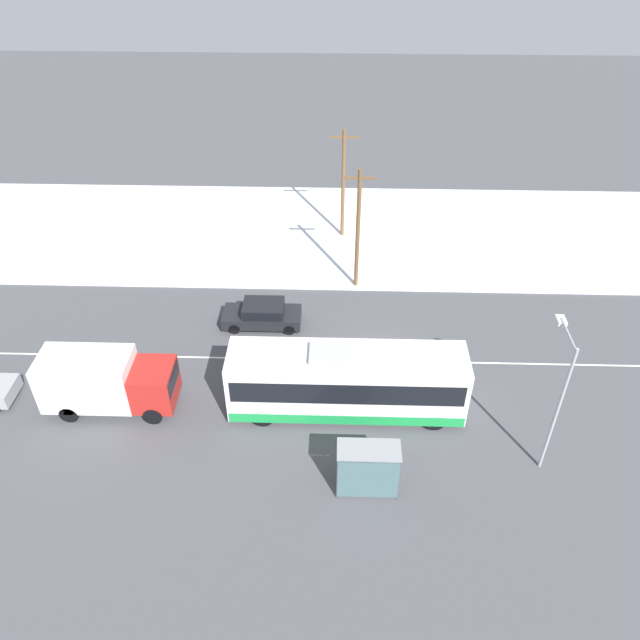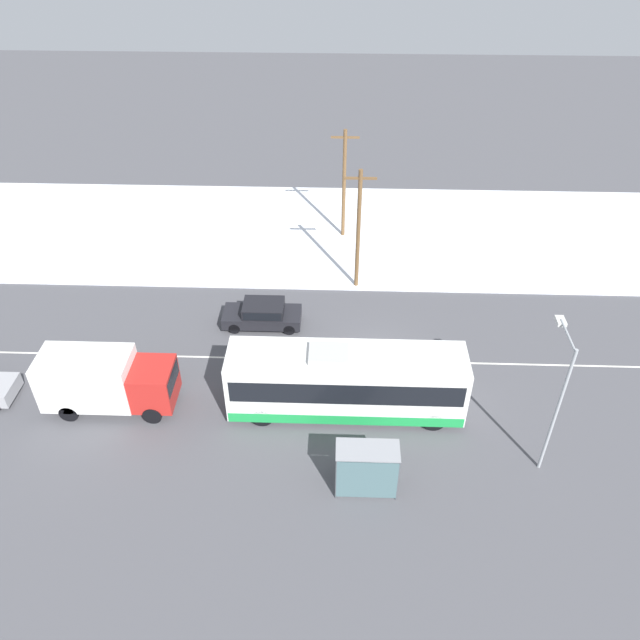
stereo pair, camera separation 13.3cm
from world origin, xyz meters
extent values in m
plane|color=#4C4C51|center=(0.00, 0.00, 0.00)|extent=(120.00, 120.00, 0.00)
cube|color=silver|center=(0.00, 13.37, 0.06)|extent=(80.00, 13.87, 0.12)
cube|color=silver|center=(0.00, 0.00, 0.00)|extent=(60.00, 0.12, 0.00)
cube|color=white|center=(-1.66, -3.54, 1.81)|extent=(10.94, 2.55, 3.07)
cube|color=black|center=(-1.66, -3.54, 2.18)|extent=(10.50, 2.57, 1.16)
cube|color=green|center=(-1.66, -3.54, 0.55)|extent=(10.83, 2.57, 0.55)
cube|color=#B2B2B2|center=(-2.48, -3.54, 3.46)|extent=(1.80, 1.40, 0.24)
cylinder|color=black|center=(2.41, -4.67, 0.50)|extent=(1.00, 0.28, 1.00)
cylinder|color=black|center=(2.41, -2.40, 0.50)|extent=(1.00, 0.28, 1.00)
cylinder|color=black|center=(-5.53, -4.67, 0.50)|extent=(1.00, 0.28, 1.00)
cylinder|color=black|center=(-5.53, -2.40, 0.50)|extent=(1.00, 0.28, 1.00)
cube|color=silver|center=(-13.73, -3.68, 1.75)|extent=(4.26, 2.30, 2.51)
cube|color=red|center=(-10.65, -3.68, 1.47)|extent=(1.90, 2.19, 1.96)
cube|color=black|center=(-9.72, -3.68, 1.87)|extent=(0.06, 1.96, 0.86)
cylinder|color=black|center=(-10.65, -4.70, 0.45)|extent=(0.90, 0.26, 0.90)
cylinder|color=black|center=(-10.65, -2.66, 0.45)|extent=(0.90, 0.26, 0.90)
cylinder|color=black|center=(-14.59, -4.70, 0.45)|extent=(0.90, 0.26, 0.90)
cylinder|color=black|center=(-14.59, -2.66, 0.45)|extent=(0.90, 0.26, 0.90)
cube|color=black|center=(-6.34, 2.90, 0.54)|extent=(4.33, 1.80, 0.64)
cube|color=black|center=(-6.23, 2.90, 1.16)|extent=(2.25, 1.66, 0.60)
cube|color=black|center=(-6.23, 2.90, 1.17)|extent=(2.07, 1.69, 0.48)
cylinder|color=black|center=(-7.81, 2.11, 0.32)|extent=(0.64, 0.22, 0.64)
cylinder|color=black|center=(-7.81, 3.69, 0.32)|extent=(0.64, 0.22, 0.64)
cylinder|color=black|center=(-4.77, 2.11, 0.32)|extent=(0.64, 0.22, 0.64)
cylinder|color=black|center=(-4.77, 3.69, 0.32)|extent=(0.64, 0.22, 0.64)
cylinder|color=black|center=(-18.40, -2.63, 0.32)|extent=(0.64, 0.22, 0.64)
cylinder|color=#23232D|center=(-1.77, -7.26, 0.40)|extent=(0.12, 0.12, 0.80)
cylinder|color=#23232D|center=(-1.52, -7.26, 0.40)|extent=(0.12, 0.12, 0.80)
cube|color=#19478C|center=(-1.65, -7.26, 1.14)|extent=(0.42, 0.23, 0.66)
sphere|color=tan|center=(-1.65, -7.26, 1.61)|extent=(0.28, 0.28, 0.28)
cylinder|color=#19478C|center=(-1.91, -7.26, 1.10)|extent=(0.10, 0.10, 0.63)
cylinder|color=#19478C|center=(-1.38, -7.26, 1.10)|extent=(0.10, 0.10, 0.63)
cube|color=gray|center=(-0.80, -8.10, 2.37)|extent=(2.57, 1.20, 0.06)
cube|color=slate|center=(-0.80, -8.68, 1.20)|extent=(2.47, 0.04, 2.16)
cylinder|color=#474C51|center=(-2.05, -7.54, 1.17)|extent=(0.08, 0.08, 2.34)
cylinder|color=#474C51|center=(0.45, -7.54, 1.17)|extent=(0.08, 0.08, 2.34)
cylinder|color=#474C51|center=(-2.05, -8.66, 1.17)|extent=(0.08, 0.08, 2.34)
cylinder|color=#474C51|center=(0.45, -8.66, 1.17)|extent=(0.08, 0.08, 2.34)
cylinder|color=#9EA3A8|center=(6.78, -6.74, 3.34)|extent=(0.14, 0.14, 6.68)
cylinder|color=#9EA3A8|center=(6.78, -5.72, 6.53)|extent=(0.10, 2.03, 0.10)
cube|color=silver|center=(6.78, -4.70, 6.46)|extent=(0.36, 0.60, 0.16)
cylinder|color=brown|center=(-1.03, 6.90, 3.81)|extent=(0.24, 0.24, 7.62)
cube|color=brown|center=(-1.03, 6.90, 7.12)|extent=(1.80, 0.12, 0.12)
cylinder|color=brown|center=(-1.88, 13.03, 3.76)|extent=(0.24, 0.24, 7.53)
cube|color=brown|center=(-1.88, 13.03, 7.03)|extent=(1.80, 0.12, 0.12)
camera|label=1|loc=(-2.27, -24.72, 21.64)|focal=35.00mm
camera|label=2|loc=(-2.13, -24.72, 21.64)|focal=35.00mm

